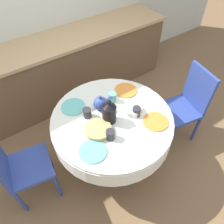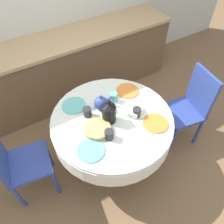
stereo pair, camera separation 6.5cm
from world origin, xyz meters
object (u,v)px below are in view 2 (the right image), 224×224
object	(u,v)px
chair_left	(189,106)
chair_right	(17,162)
coffee_carafe	(109,112)
teapot	(101,103)

from	to	relation	value
chair_left	chair_right	distance (m)	1.87
chair_left	coffee_carafe	xyz separation A→B (m)	(-0.96, 0.16, 0.30)
chair_left	chair_right	world-z (taller)	same
teapot	chair_right	bearing A→B (deg)	-179.72
chair_right	coffee_carafe	size ratio (longest dim) A/B	3.68
chair_left	coffee_carafe	distance (m)	1.02
coffee_carafe	teapot	xyz separation A→B (m)	(0.01, 0.17, -0.03)
teapot	chair_left	bearing A→B (deg)	-19.03
chair_right	coffee_carafe	bearing A→B (deg)	88.89
chair_right	teapot	distance (m)	0.94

